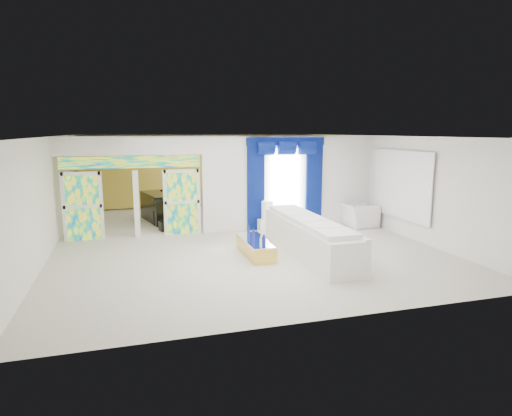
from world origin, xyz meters
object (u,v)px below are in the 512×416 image
object	(u,v)px
armchair	(358,215)
console_table	(276,225)
grand_piano	(169,206)
white_sofa	(309,238)
coffee_table	(256,248)

from	to	relation	value
armchair	console_table	bearing A→B (deg)	89.89
grand_piano	white_sofa	bearing A→B (deg)	-74.21
console_table	armchair	size ratio (longest dim) A/B	0.99
white_sofa	console_table	size ratio (longest dim) A/B	3.83
coffee_table	console_table	size ratio (longest dim) A/B	1.52
coffee_table	grand_piano	distance (m)	5.47
coffee_table	armchair	xyz separation A→B (m)	(4.30, 2.41, 0.18)
armchair	grand_piano	bearing A→B (deg)	66.20
coffee_table	console_table	world-z (taller)	coffee_table
white_sofa	grand_piano	size ratio (longest dim) A/B	2.26
white_sofa	console_table	bearing A→B (deg)	88.76
coffee_table	grand_piano	size ratio (longest dim) A/B	0.90
white_sofa	coffee_table	bearing A→B (deg)	167.38
grand_piano	console_table	bearing A→B (deg)	-54.47
armchair	grand_piano	distance (m)	6.63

